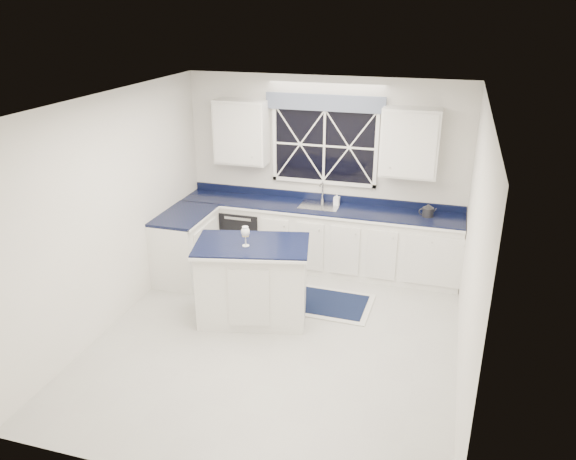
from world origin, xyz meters
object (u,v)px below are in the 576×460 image
(island, at_px, (253,281))
(dishwasher, at_px, (246,233))
(wine_glass, at_px, (245,233))
(soap_bottle, at_px, (337,199))
(faucet, at_px, (322,192))
(kettle, at_px, (428,211))

(island, bearing_deg, dishwasher, 100.37)
(wine_glass, height_order, soap_bottle, wine_glass)
(wine_glass, bearing_deg, island, 62.08)
(faucet, distance_m, island, 1.94)
(island, xyz_separation_m, kettle, (1.91, 1.63, 0.52))
(dishwasher, bearing_deg, island, -67.04)
(soap_bottle, bearing_deg, kettle, -4.77)
(dishwasher, relative_size, soap_bottle, 4.68)
(island, height_order, soap_bottle, soap_bottle)
(dishwasher, xyz_separation_m, wine_glass, (0.63, -1.68, 0.74))
(kettle, height_order, wine_glass, wine_glass)
(kettle, distance_m, soap_bottle, 1.27)
(island, bearing_deg, soap_bottle, 57.03)
(dishwasher, height_order, soap_bottle, soap_bottle)
(faucet, relative_size, island, 0.21)
(soap_bottle, bearing_deg, island, -110.37)
(faucet, height_order, island, faucet)
(faucet, distance_m, kettle, 1.50)
(dishwasher, distance_m, soap_bottle, 1.47)
(soap_bottle, bearing_deg, dishwasher, -173.98)
(faucet, distance_m, wine_glass, 1.94)
(faucet, relative_size, kettle, 1.28)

